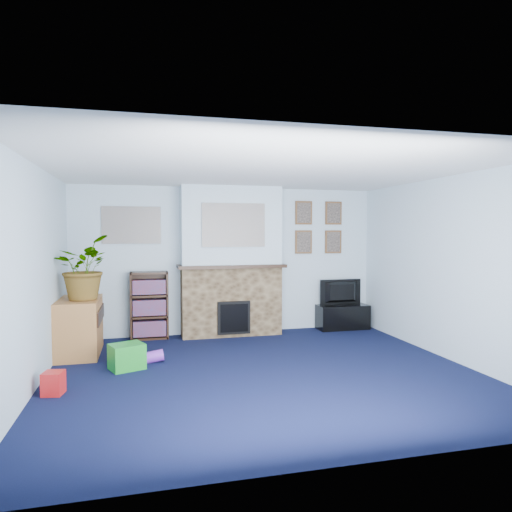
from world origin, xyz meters
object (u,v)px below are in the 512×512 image
object	(u,v)px
television	(342,292)
sideboard	(79,329)
tv_stand	(343,316)
bookshelf	(149,307)

from	to	relation	value
television	sideboard	distance (m)	4.25
tv_stand	bookshelf	world-z (taller)	bookshelf
television	bookshelf	distance (m)	3.25
bookshelf	sideboard	bearing A→B (deg)	-142.46
television	tv_stand	bearing A→B (deg)	88.74
tv_stand	bookshelf	distance (m)	3.26
bookshelf	tv_stand	bearing A→B (deg)	-1.35
tv_stand	television	distance (m)	0.41
tv_stand	sideboard	distance (m)	4.24
sideboard	television	bearing A→B (deg)	9.09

